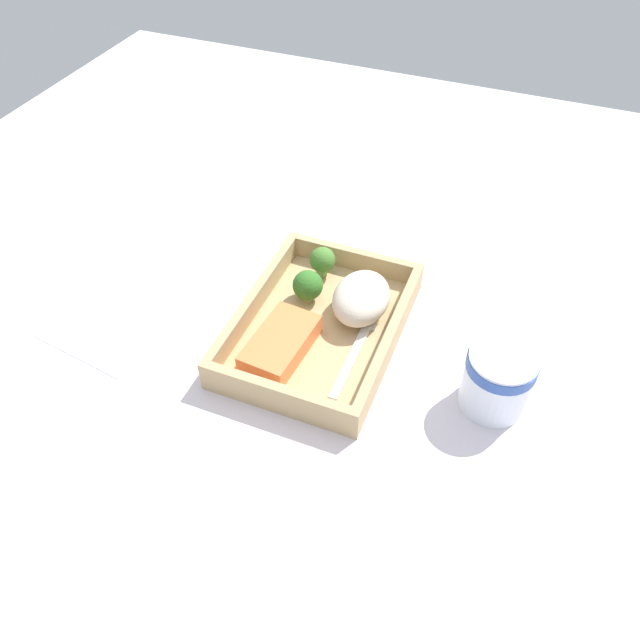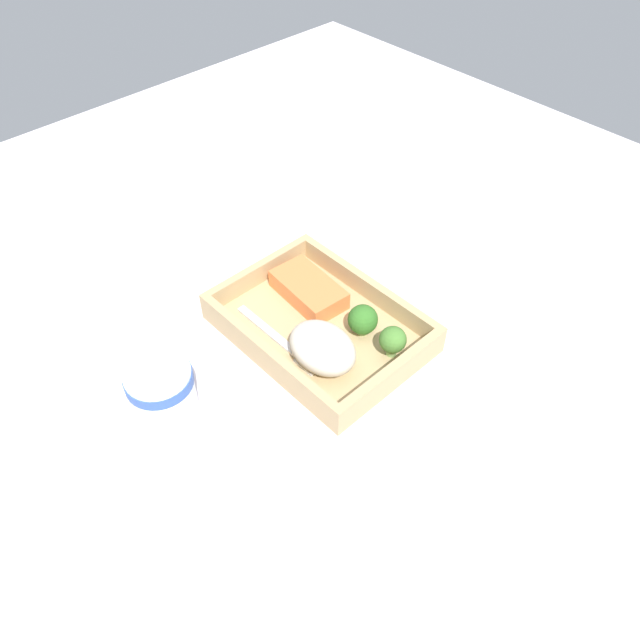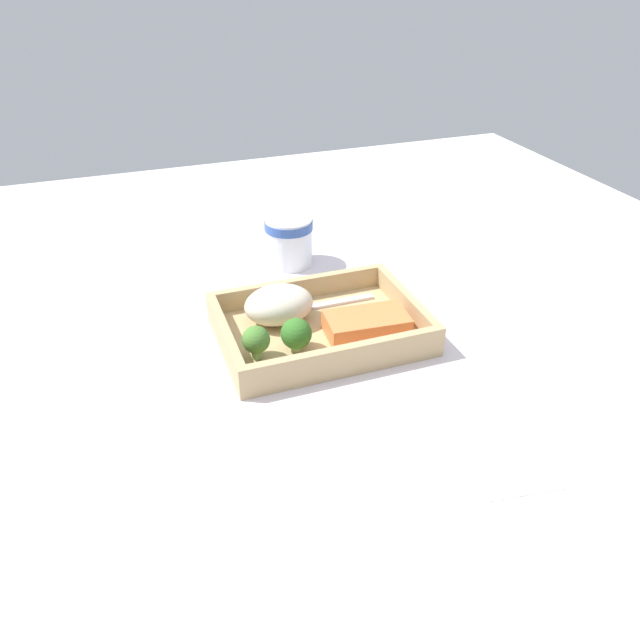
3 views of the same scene
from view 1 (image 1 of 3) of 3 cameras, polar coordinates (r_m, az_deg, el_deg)
ground_plane at (r=82.46cm, az=0.00°, el=-1.81°), size 160.00×160.00×2.00cm
takeout_tray at (r=81.29cm, az=0.00°, el=-1.04°), size 27.34×19.87×1.20cm
tray_rim at (r=79.73cm, az=0.00°, el=0.03°), size 27.34×19.87×3.13cm
salmon_fillet at (r=77.21cm, az=-3.62°, el=-2.21°), size 11.51×7.01×2.78cm
mashed_potatoes at (r=81.18cm, az=3.79°, el=2.00°), size 9.67×7.28×5.31cm
broccoli_floret_1 at (r=83.16cm, az=-1.13°, el=3.16°), size 4.08×4.08×4.54cm
broccoli_floret_2 at (r=86.73cm, az=0.22°, el=5.46°), size 3.60×3.60×4.56cm
fork at (r=78.59cm, az=3.48°, el=-2.37°), size 15.80×2.20×0.44cm
paper_cup at (r=73.84cm, az=15.96°, el=-5.10°), size 7.95×7.95×8.14cm
receipt_slip at (r=86.47cm, az=-19.44°, el=-1.26°), size 11.04×15.84×0.24cm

